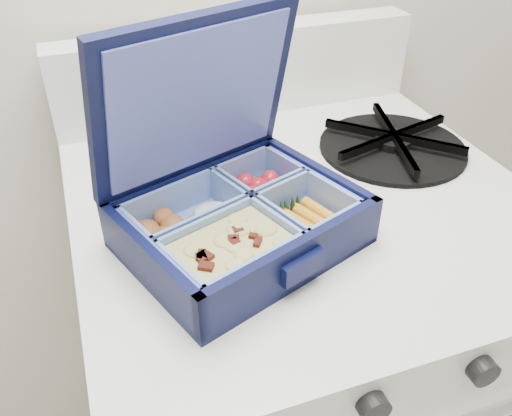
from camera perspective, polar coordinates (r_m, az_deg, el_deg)
name	(u,v)px	position (r m, az deg, el deg)	size (l,w,h in m)	color
stove	(289,397)	(0.94, 3.51, -19.21)	(0.54, 0.54, 0.81)	white
bento_box	(241,223)	(0.55, -1.57, -1.57)	(0.23, 0.18, 0.05)	black
burner_grate	(393,140)	(0.75, 14.26, 6.93)	(0.20, 0.20, 0.03)	black
burner_grate_rear	(155,147)	(0.74, -10.54, 6.32)	(0.15, 0.15, 0.02)	black
fork	(248,174)	(0.68, -0.82, 3.60)	(0.03, 0.20, 0.01)	silver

